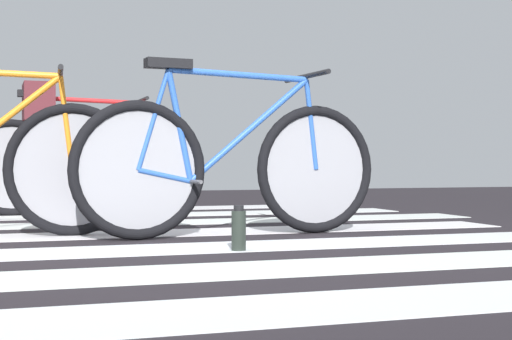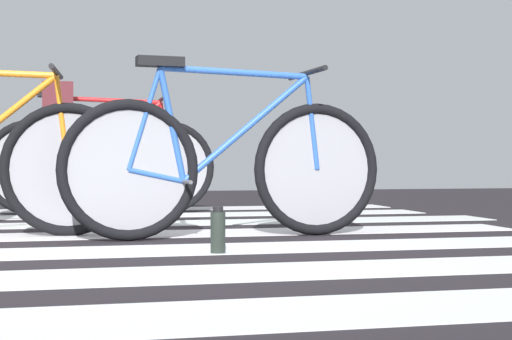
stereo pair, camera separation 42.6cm
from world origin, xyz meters
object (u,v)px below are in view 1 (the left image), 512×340
at_px(cyclist_3_of_3, 39,130).
at_px(bicycle_1_of_3, 231,165).
at_px(bicycle_3_of_3, 82,164).
at_px(water_bottle, 239,230).

bearing_deg(cyclist_3_of_3, bicycle_1_of_3, -66.82).
relative_size(bicycle_3_of_3, water_bottle, 8.48).
bearing_deg(water_bottle, cyclist_3_of_3, 105.36).
relative_size(bicycle_3_of_3, cyclist_3_of_3, 1.76).
bearing_deg(cyclist_3_of_3, water_bottle, -75.49).
distance_m(bicycle_1_of_3, bicycle_3_of_3, 2.10).
xyz_separation_m(bicycle_3_of_3, water_bottle, (0.43, -2.69, -0.29)).
distance_m(bicycle_1_of_3, water_bottle, 0.75).
bearing_deg(bicycle_1_of_3, cyclist_3_of_3, 109.09).
bearing_deg(bicycle_3_of_3, cyclist_3_of_3, -180.00).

